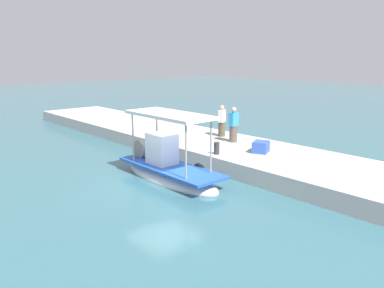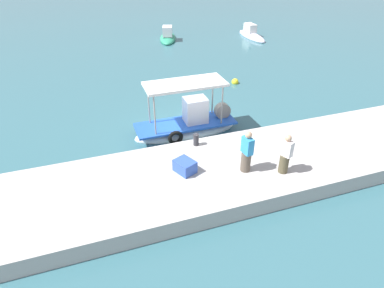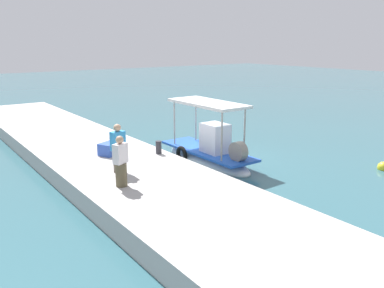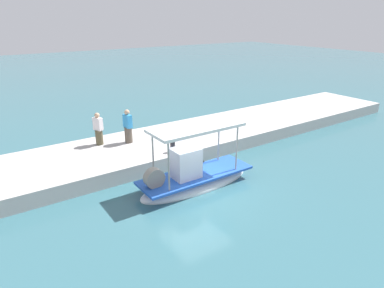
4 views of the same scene
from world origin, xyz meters
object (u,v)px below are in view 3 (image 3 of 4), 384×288
object	(u,v)px
fisherman_near_bollard	(121,164)
marker_buoy	(383,167)
main_fishing_boat	(209,152)
fisherman_by_crate	(118,151)
mooring_bollard	(159,147)
cargo_crate	(110,149)

from	to	relation	value
fisherman_near_bollard	marker_buoy	world-z (taller)	fisherman_near_bollard
main_fishing_boat	fisherman_by_crate	xyz separation A→B (m)	(0.81, -4.68, 1.03)
fisherman_by_crate	marker_buoy	xyz separation A→B (m)	(4.29, 9.90, -1.38)
marker_buoy	mooring_bollard	bearing A→B (deg)	-126.01
cargo_crate	main_fishing_boat	bearing A→B (deg)	70.26
main_fishing_boat	marker_buoy	distance (m)	7.30
main_fishing_boat	fisherman_by_crate	bearing A→B (deg)	-80.18
cargo_crate	marker_buoy	xyz separation A→B (m)	(6.53, 9.22, -0.84)
fisherman_near_bollard	marker_buoy	bearing A→B (deg)	74.22
main_fishing_boat	mooring_bollard	xyz separation A→B (m)	(-0.38, -2.32, 0.51)
marker_buoy	cargo_crate	bearing A→B (deg)	-125.33
mooring_bollard	cargo_crate	size ratio (longest dim) A/B	0.69
mooring_bollard	cargo_crate	world-z (taller)	mooring_bollard
mooring_bollard	cargo_crate	xyz separation A→B (m)	(-1.05, -1.68, -0.02)
mooring_bollard	marker_buoy	bearing A→B (deg)	53.99
main_fishing_boat	fisherman_by_crate	world-z (taller)	main_fishing_boat
mooring_bollard	fisherman_near_bollard	bearing A→B (deg)	-49.23
fisherman_by_crate	mooring_bollard	bearing A→B (deg)	116.78
mooring_bollard	fisherman_by_crate	bearing A→B (deg)	-63.22
fisherman_near_bollard	fisherman_by_crate	size ratio (longest dim) A/B	0.95
fisherman_by_crate	marker_buoy	bearing A→B (deg)	66.58
fisherman_by_crate	fisherman_near_bollard	bearing A→B (deg)	-23.03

